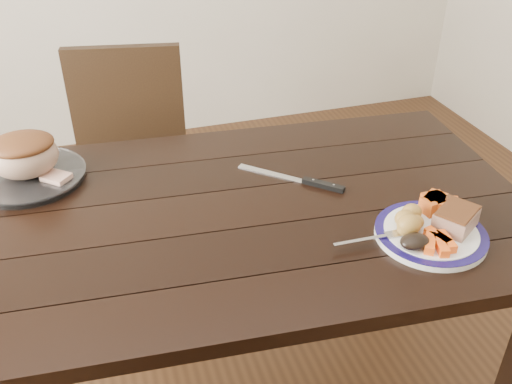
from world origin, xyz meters
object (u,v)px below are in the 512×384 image
object	(u,v)px
dining_table	(225,238)
serving_platter	(29,177)
roast_joint	(24,156)
carving_knife	(310,182)
dinner_plate	(430,234)
chair_far	(131,162)
pork_slice	(456,219)
fork	(374,238)

from	to	relation	value
dining_table	serving_platter	bearing A→B (deg)	147.69
dining_table	serving_platter	size ratio (longest dim) A/B	5.51
roast_joint	carving_knife	size ratio (longest dim) A/B	0.75
dinner_plate	roast_joint	world-z (taller)	roast_joint
roast_joint	serving_platter	bearing A→B (deg)	0.00
chair_far	roast_joint	bearing A→B (deg)	65.11
dinner_plate	dining_table	bearing A→B (deg)	149.27
serving_platter	pork_slice	xyz separation A→B (m)	(0.99, -0.57, 0.03)
pork_slice	fork	xyz separation A→B (m)	(-0.20, 0.02, -0.02)
dining_table	roast_joint	world-z (taller)	roast_joint
serving_platter	roast_joint	size ratio (longest dim) A/B	1.65
dining_table	chair_far	size ratio (longest dim) A/B	1.80
fork	chair_far	bearing A→B (deg)	117.20
chair_far	pork_slice	distance (m)	1.24
chair_far	fork	distance (m)	1.12
carving_knife	dinner_plate	bearing A→B (deg)	-15.54
chair_far	carving_knife	xyz separation A→B (m)	(0.43, -0.69, 0.23)
serving_platter	pork_slice	size ratio (longest dim) A/B	2.99
chair_far	dinner_plate	bearing A→B (deg)	132.40
pork_slice	carving_knife	bearing A→B (deg)	127.41
dinner_plate	serving_platter	xyz separation A→B (m)	(-0.93, 0.57, 0.00)
dining_table	pork_slice	xyz separation A→B (m)	(0.50, -0.27, 0.14)
dinner_plate	pork_slice	bearing A→B (deg)	-4.76
dining_table	fork	xyz separation A→B (m)	(0.30, -0.25, 0.11)
roast_joint	pork_slice	bearing A→B (deg)	-30.22
chair_far	fork	world-z (taller)	chair_far
serving_platter	carving_knife	distance (m)	0.78
dinner_plate	carving_knife	size ratio (longest dim) A/B	1.09
pork_slice	dinner_plate	bearing A→B (deg)	175.24
dining_table	carving_knife	world-z (taller)	carving_knife
fork	carving_knife	size ratio (longest dim) A/B	0.73
carving_knife	roast_joint	bearing A→B (deg)	-154.97
roast_joint	dinner_plate	bearing A→B (deg)	-31.56
roast_joint	chair_far	bearing A→B (deg)	54.45
chair_far	carving_knife	world-z (taller)	chair_far
dining_table	pork_slice	size ratio (longest dim) A/B	16.47
serving_platter	carving_knife	size ratio (longest dim) A/B	1.24
fork	pork_slice	bearing A→B (deg)	-3.50
roast_joint	carving_knife	distance (m)	0.79
dining_table	carving_knife	size ratio (longest dim) A/B	6.82
pork_slice	roast_joint	xyz separation A→B (m)	(-0.99, 0.57, 0.03)
dining_table	carving_knife	bearing A→B (deg)	11.06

